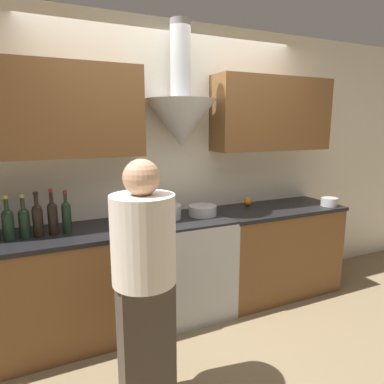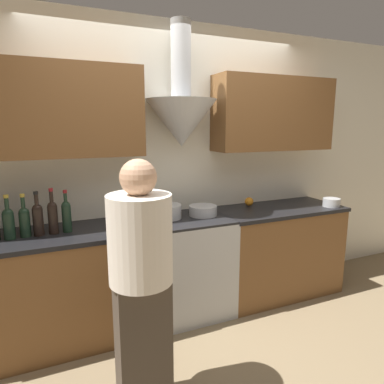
{
  "view_description": "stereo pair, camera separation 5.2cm",
  "coord_description": "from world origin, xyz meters",
  "px_view_note": "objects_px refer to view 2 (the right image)",
  "views": [
    {
      "loc": [
        -1.18,
        -2.34,
        1.69
      ],
      "look_at": [
        0.0,
        0.22,
        1.14
      ],
      "focal_mm": 32.0,
      "sensor_mm": 36.0,
      "label": 1
    },
    {
      "loc": [
        -1.13,
        -2.36,
        1.69
      ],
      "look_at": [
        0.0,
        0.22,
        1.14
      ],
      "focal_mm": 32.0,
      "sensor_mm": 36.0,
      "label": 2
    }
  ],
  "objects_px": {
    "wine_bottle_7": "(53,215)",
    "saucepan": "(331,202)",
    "stock_pot": "(168,211)",
    "wine_bottle_5": "(25,220)",
    "person_foreground_left": "(141,279)",
    "stove_range": "(187,265)",
    "wine_bottle_8": "(67,215)",
    "mixing_bowl": "(203,211)",
    "orange_fruit": "(249,202)",
    "wine_bottle_4": "(9,222)",
    "wine_bottle_6": "(38,218)"
  },
  "relations": [
    {
      "from": "wine_bottle_7",
      "to": "saucepan",
      "type": "height_order",
      "value": "wine_bottle_7"
    },
    {
      "from": "stock_pot",
      "to": "wine_bottle_5",
      "type": "bearing_deg",
      "value": -177.18
    },
    {
      "from": "wine_bottle_7",
      "to": "person_foreground_left",
      "type": "relative_size",
      "value": 0.23
    },
    {
      "from": "stove_range",
      "to": "saucepan",
      "type": "xyz_separation_m",
      "value": [
        1.49,
        -0.18,
        0.48
      ]
    },
    {
      "from": "person_foreground_left",
      "to": "wine_bottle_8",
      "type": "bearing_deg",
      "value": 110.58
    },
    {
      "from": "stove_range",
      "to": "mixing_bowl",
      "type": "bearing_deg",
      "value": 7.89
    },
    {
      "from": "wine_bottle_5",
      "to": "mixing_bowl",
      "type": "xyz_separation_m",
      "value": [
        1.45,
        0.02,
        -0.08
      ]
    },
    {
      "from": "wine_bottle_5",
      "to": "orange_fruit",
      "type": "relative_size",
      "value": 3.68
    },
    {
      "from": "stove_range",
      "to": "wine_bottle_4",
      "type": "xyz_separation_m",
      "value": [
        -1.38,
        -0.01,
        0.57
      ]
    },
    {
      "from": "wine_bottle_7",
      "to": "wine_bottle_8",
      "type": "height_order",
      "value": "wine_bottle_7"
    },
    {
      "from": "wine_bottle_4",
      "to": "wine_bottle_7",
      "type": "distance_m",
      "value": 0.29
    },
    {
      "from": "wine_bottle_8",
      "to": "stock_pot",
      "type": "distance_m",
      "value": 0.84
    },
    {
      "from": "wine_bottle_8",
      "to": "saucepan",
      "type": "xyz_separation_m",
      "value": [
        2.48,
        -0.18,
        -0.09
      ]
    },
    {
      "from": "wine_bottle_6",
      "to": "mixing_bowl",
      "type": "bearing_deg",
      "value": 1.24
    },
    {
      "from": "stock_pot",
      "to": "orange_fruit",
      "type": "relative_size",
      "value": 2.77
    },
    {
      "from": "stock_pot",
      "to": "mixing_bowl",
      "type": "relative_size",
      "value": 0.95
    },
    {
      "from": "wine_bottle_5",
      "to": "wine_bottle_7",
      "type": "xyz_separation_m",
      "value": [
        0.19,
        -0.0,
        0.01
      ]
    },
    {
      "from": "wine_bottle_8",
      "to": "wine_bottle_4",
      "type": "bearing_deg",
      "value": -177.81
    },
    {
      "from": "saucepan",
      "to": "mixing_bowl",
      "type": "bearing_deg",
      "value": 171.2
    },
    {
      "from": "orange_fruit",
      "to": "stock_pot",
      "type": "bearing_deg",
      "value": -172.51
    },
    {
      "from": "wine_bottle_5",
      "to": "wine_bottle_4",
      "type": "bearing_deg",
      "value": -172.07
    },
    {
      "from": "wine_bottle_4",
      "to": "saucepan",
      "type": "relative_size",
      "value": 1.94
    },
    {
      "from": "stock_pot",
      "to": "person_foreground_left",
      "type": "distance_m",
      "value": 1.07
    },
    {
      "from": "wine_bottle_8",
      "to": "orange_fruit",
      "type": "height_order",
      "value": "wine_bottle_8"
    },
    {
      "from": "stock_pot",
      "to": "mixing_bowl",
      "type": "bearing_deg",
      "value": -5.94
    },
    {
      "from": "wine_bottle_4",
      "to": "person_foreground_left",
      "type": "distance_m",
      "value": 1.15
    },
    {
      "from": "wine_bottle_4",
      "to": "orange_fruit",
      "type": "distance_m",
      "value": 2.15
    },
    {
      "from": "stove_range",
      "to": "wine_bottle_6",
      "type": "distance_m",
      "value": 1.33
    },
    {
      "from": "stove_range",
      "to": "wine_bottle_4",
      "type": "height_order",
      "value": "wine_bottle_4"
    },
    {
      "from": "wine_bottle_6",
      "to": "mixing_bowl",
      "type": "height_order",
      "value": "wine_bottle_6"
    },
    {
      "from": "stove_range",
      "to": "wine_bottle_8",
      "type": "xyz_separation_m",
      "value": [
        -0.99,
        0.0,
        0.58
      ]
    },
    {
      "from": "stock_pot",
      "to": "wine_bottle_8",
      "type": "bearing_deg",
      "value": -176.25
    },
    {
      "from": "wine_bottle_8",
      "to": "mixing_bowl",
      "type": "relative_size",
      "value": 1.29
    },
    {
      "from": "saucepan",
      "to": "wine_bottle_4",
      "type": "bearing_deg",
      "value": 176.62
    },
    {
      "from": "stock_pot",
      "to": "saucepan",
      "type": "xyz_separation_m",
      "value": [
        1.65,
        -0.24,
        -0.02
      ]
    },
    {
      "from": "wine_bottle_5",
      "to": "wine_bottle_7",
      "type": "height_order",
      "value": "wine_bottle_7"
    },
    {
      "from": "wine_bottle_7",
      "to": "mixing_bowl",
      "type": "bearing_deg",
      "value": 1.21
    },
    {
      "from": "wine_bottle_4",
      "to": "stove_range",
      "type": "bearing_deg",
      "value": 0.54
    },
    {
      "from": "person_foreground_left",
      "to": "mixing_bowl",
      "type": "bearing_deg",
      "value": 47.73
    },
    {
      "from": "mixing_bowl",
      "to": "orange_fruit",
      "type": "distance_m",
      "value": 0.61
    },
    {
      "from": "stock_pot",
      "to": "mixing_bowl",
      "type": "distance_m",
      "value": 0.33
    },
    {
      "from": "wine_bottle_8",
      "to": "saucepan",
      "type": "relative_size",
      "value": 1.95
    },
    {
      "from": "wine_bottle_8",
      "to": "wine_bottle_6",
      "type": "bearing_deg",
      "value": -177.49
    },
    {
      "from": "saucepan",
      "to": "wine_bottle_5",
      "type": "bearing_deg",
      "value": 176.2
    },
    {
      "from": "mixing_bowl",
      "to": "person_foreground_left",
      "type": "relative_size",
      "value": 0.17
    },
    {
      "from": "wine_bottle_6",
      "to": "saucepan",
      "type": "xyz_separation_m",
      "value": [
        2.68,
        -0.18,
        -0.09
      ]
    },
    {
      "from": "wine_bottle_4",
      "to": "stock_pot",
      "type": "xyz_separation_m",
      "value": [
        1.22,
        0.07,
        -0.07
      ]
    },
    {
      "from": "wine_bottle_7",
      "to": "stock_pot",
      "type": "xyz_separation_m",
      "value": [
        0.93,
        0.06,
        -0.08
      ]
    },
    {
      "from": "stove_range",
      "to": "wine_bottle_5",
      "type": "height_order",
      "value": "wine_bottle_5"
    },
    {
      "from": "stove_range",
      "to": "mixing_bowl",
      "type": "xyz_separation_m",
      "value": [
        0.16,
        0.02,
        0.49
      ]
    }
  ]
}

